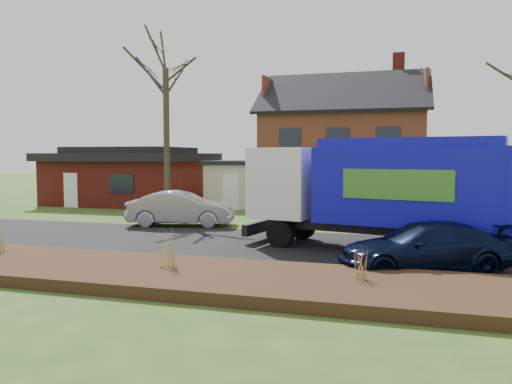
# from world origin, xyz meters

# --- Properties ---
(ground) EXTENTS (120.00, 120.00, 0.00)m
(ground) POSITION_xyz_m (0.00, 0.00, 0.00)
(ground) COLOR #2E511B
(ground) RESTS_ON ground
(road) EXTENTS (80.00, 7.00, 0.02)m
(road) POSITION_xyz_m (0.00, 0.00, 0.01)
(road) COLOR black
(road) RESTS_ON ground
(mulch_verge) EXTENTS (80.00, 3.50, 0.30)m
(mulch_verge) POSITION_xyz_m (0.00, -5.30, 0.15)
(mulch_verge) COLOR black
(mulch_verge) RESTS_ON ground
(main_house) EXTENTS (12.95, 8.95, 9.26)m
(main_house) POSITION_xyz_m (1.49, 13.91, 4.03)
(main_house) COLOR beige
(main_house) RESTS_ON ground
(ranch_house) EXTENTS (9.80, 8.20, 3.70)m
(ranch_house) POSITION_xyz_m (-12.00, 13.00, 1.81)
(ranch_house) COLOR maroon
(ranch_house) RESTS_ON ground
(garbage_truck) EXTENTS (8.95, 4.08, 3.71)m
(garbage_truck) POSITION_xyz_m (4.66, 0.20, 2.14)
(garbage_truck) COLOR black
(garbage_truck) RESTS_ON ground
(silver_sedan) EXTENTS (4.96, 2.68, 1.55)m
(silver_sedan) POSITION_xyz_m (-4.19, 3.85, 0.78)
(silver_sedan) COLOR #96989D
(silver_sedan) RESTS_ON ground
(navy_wagon) EXTENTS (5.01, 3.59, 1.35)m
(navy_wagon) POSITION_xyz_m (5.94, -2.50, 0.67)
(navy_wagon) COLOR black
(navy_wagon) RESTS_ON ground
(tree_front_west) EXTENTS (3.64, 3.64, 10.82)m
(tree_front_west) POSITION_xyz_m (-6.84, 7.83, 8.92)
(tree_front_west) COLOR #3C3324
(tree_front_west) RESTS_ON ground
(tree_back) EXTENTS (3.24, 3.24, 10.25)m
(tree_back) POSITION_xyz_m (5.33, 22.27, 8.54)
(tree_back) COLOR #453829
(tree_back) RESTS_ON ground
(grass_clump_west) EXTENTS (0.30, 0.25, 0.80)m
(grass_clump_west) POSITION_xyz_m (-6.07, -4.70, 0.70)
(grass_clump_west) COLOR #A37E47
(grass_clump_west) RESTS_ON mulch_verge
(grass_clump_mid) EXTENTS (0.36, 0.30, 1.00)m
(grass_clump_mid) POSITION_xyz_m (-0.35, -5.15, 0.80)
(grass_clump_mid) COLOR tan
(grass_clump_mid) RESTS_ON mulch_verge
(grass_clump_east) EXTENTS (0.32, 0.26, 0.80)m
(grass_clump_east) POSITION_xyz_m (4.45, -5.07, 0.70)
(grass_clump_east) COLOR #B07E4D
(grass_clump_east) RESTS_ON mulch_verge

